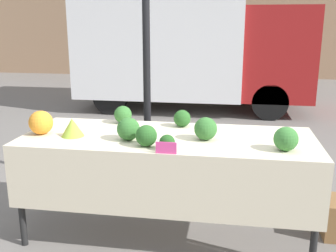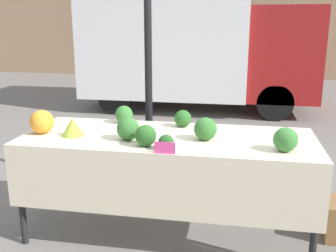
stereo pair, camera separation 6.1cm
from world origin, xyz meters
The scene contains 14 objects.
ground_plane centered at (0.00, 0.00, 0.00)m, with size 40.00×40.00×0.00m, color slate.
tent_pole centered at (-0.32, 0.74, 1.22)m, with size 0.07×0.07×2.43m.
parked_truck centered at (-0.44, 4.97, 1.37)m, with size 4.39×2.02×2.63m.
market_table centered at (0.00, -0.07, 0.73)m, with size 2.27×0.88×0.83m.
orange_cauliflower centered at (-1.00, -0.11, 0.92)m, with size 0.19×0.19×0.19m.
romanesco_head centered at (-0.73, -0.12, 0.90)m, with size 0.18×0.18×0.14m.
broccoli_head_0 centered at (-0.11, -0.28, 0.90)m, with size 0.16×0.16×0.16m.
broccoli_head_1 centered at (-0.28, -0.16, 0.91)m, with size 0.17×0.17×0.17m.
broccoli_head_2 centered at (0.86, -0.23, 0.91)m, with size 0.17×0.17×0.17m.
broccoli_head_3 centered at (0.07, 0.30, 0.90)m, with size 0.14×0.14×0.14m.
broccoli_head_4 centered at (0.05, -0.35, 0.88)m, with size 0.11×0.11×0.11m.
broccoli_head_5 centered at (-0.45, 0.34, 0.90)m, with size 0.15×0.15×0.15m.
broccoli_head_6 centered at (0.30, -0.06, 0.91)m, with size 0.17×0.17×0.17m.
price_sign centered at (0.06, -0.43, 0.87)m, with size 0.14×0.01×0.08m.
Camera 1 is at (0.47, -2.91, 1.68)m, focal length 42.00 mm.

